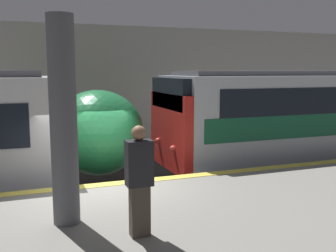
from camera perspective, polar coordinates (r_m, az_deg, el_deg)
ground_plane at (r=9.05m, az=-9.60°, el=-14.62°), size 120.00×120.00×0.00m
station_rear_barrier at (r=14.74m, az=-14.54°, el=4.28°), size 50.00×0.15×5.12m
support_pillar_near at (r=6.29m, az=-14.94°, el=0.61°), size 0.42×0.42×3.26m
person_waiting at (r=5.75m, az=-4.19°, el=-7.62°), size 0.38×0.24×1.64m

